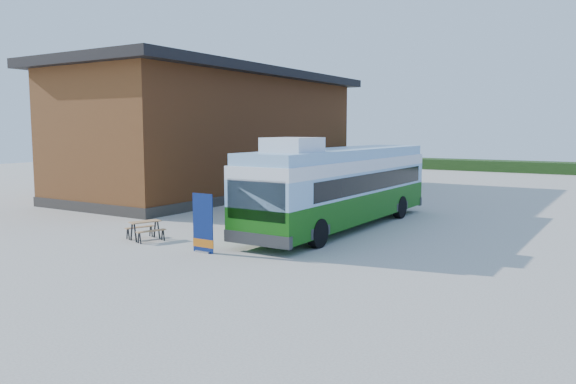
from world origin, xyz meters
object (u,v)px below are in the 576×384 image
Objects in this scene: bus at (341,184)px; person_a at (343,189)px; person_b at (281,197)px; slurry_tanker at (373,165)px; banner at (203,229)px; picnic_table at (145,226)px.

bus reaches higher than person_a.
person_b is 0.26× the size of slurry_tanker.
banner is at bearing -122.04° from person_a.
person_a is at bearing -154.42° from person_b.
banner is at bearing 60.62° from person_b.
picnic_table is 0.23× the size of slurry_tanker.
picnic_table is at bearing -137.46° from person_a.
picnic_table is 0.88× the size of person_b.
person_a is 1.09× the size of person_b.
picnic_table is 7.73m from person_b.
slurry_tanker reaches higher than picnic_table.
person_a is at bearing 97.95° from picnic_table.
slurry_tanker is at bearing 109.76° from bus.
picnic_table is at bearing -82.71° from slurry_tanker.
bus is 6.82m from banner.
bus is 7.84m from picnic_table.
bus is 7.13× the size of person_b.
banner reaches higher than picnic_table.
person_a reaches higher than person_b.
person_a is 0.28× the size of slurry_tanker.
bus is 6.24× the size of banner.
person_b is at bearing 102.35° from picnic_table.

